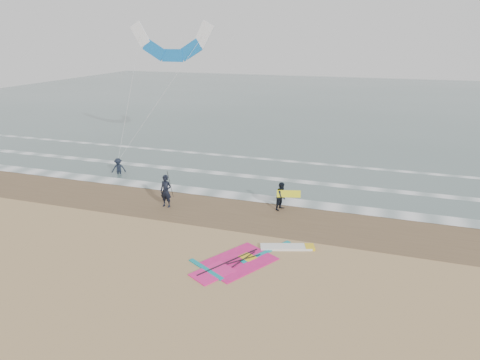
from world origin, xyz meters
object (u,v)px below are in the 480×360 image
(person_standing, at_px, (166,191))
(person_wading, at_px, (118,164))
(surf_kite, at_px, (172,45))
(windsurf_rig, at_px, (252,258))
(person_walking, at_px, (282,196))

(person_standing, relative_size, person_wading, 1.24)
(person_standing, xyz_separation_m, surf_kite, (-3.80, 9.03, 7.62))
(windsurf_rig, xyz_separation_m, person_standing, (-6.35, 4.18, 0.91))
(windsurf_rig, height_order, surf_kite, surf_kite)
(windsurf_rig, distance_m, person_walking, 5.89)
(person_standing, height_order, person_walking, person_standing)
(person_wading, height_order, surf_kite, surf_kite)
(person_wading, distance_m, surf_kite, 9.39)
(person_wading, relative_size, surf_kite, 0.16)
(windsurf_rig, relative_size, person_walking, 3.19)
(person_standing, distance_m, person_wading, 7.31)
(person_standing, bearing_deg, surf_kite, 116.92)
(person_standing, height_order, person_wading, person_standing)
(person_standing, relative_size, person_walking, 1.18)
(person_walking, relative_size, person_wading, 1.05)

